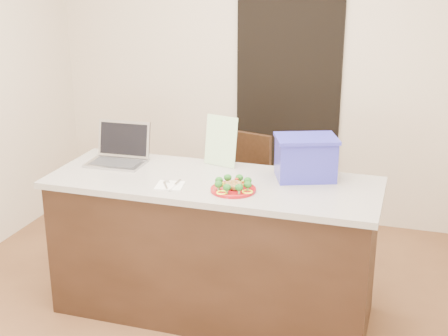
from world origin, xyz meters
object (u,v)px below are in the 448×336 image
(plate, at_px, (233,189))
(blue_box, at_px, (306,158))
(laptop, at_px, (120,151))
(island, at_px, (213,247))
(yogurt_bottle, at_px, (236,184))
(napkin, at_px, (170,185))
(chair, at_px, (242,188))

(plate, bearing_deg, blue_box, 43.83)
(plate, relative_size, blue_box, 0.61)
(plate, distance_m, laptop, 0.94)
(island, distance_m, blue_box, 0.83)
(yogurt_bottle, bearing_deg, blue_box, 40.28)
(blue_box, bearing_deg, napkin, -174.13)
(blue_box, bearing_deg, chair, 110.08)
(island, height_order, plate, plate)
(napkin, xyz_separation_m, blue_box, (0.75, 0.38, 0.13))
(napkin, xyz_separation_m, yogurt_bottle, (0.39, 0.08, 0.02))
(plate, height_order, chair, chair)
(yogurt_bottle, bearing_deg, island, 150.74)
(plate, relative_size, napkin, 1.67)
(laptop, relative_size, blue_box, 0.86)
(plate, bearing_deg, laptop, 160.98)
(plate, bearing_deg, napkin, -174.81)
(blue_box, bearing_deg, plate, -157.32)
(napkin, xyz_separation_m, chair, (0.15, 1.06, -0.38))
(chair, bearing_deg, laptop, -117.89)
(island, xyz_separation_m, blue_box, (0.54, 0.20, 0.59))
(laptop, distance_m, blue_box, 1.25)
(island, xyz_separation_m, laptop, (-0.71, 0.16, 0.53))
(yogurt_bottle, xyz_separation_m, laptop, (-0.89, 0.26, 0.05))
(yogurt_bottle, relative_size, laptop, 0.17)
(chair, bearing_deg, island, -72.08)
(napkin, relative_size, chair, 0.17)
(blue_box, distance_m, chair, 1.04)
(napkin, distance_m, blue_box, 0.85)
(island, relative_size, laptop, 5.43)
(island, bearing_deg, blue_box, 20.28)
(laptop, bearing_deg, yogurt_bottle, -18.16)
(napkin, distance_m, chair, 1.14)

